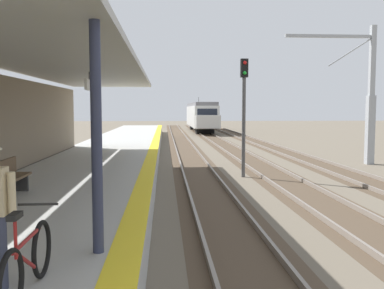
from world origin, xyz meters
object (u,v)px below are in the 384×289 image
at_px(approaching_train, 201,115).
at_px(bicycle_beside_commuter, 28,262).
at_px(catenary_pylon_far_side, 366,98).
at_px(rail_signal_post, 244,105).
at_px(platform_bench, 10,176).

height_order(approaching_train, bicycle_beside_commuter, approaching_train).
bearing_deg(approaching_train, catenary_pylon_far_side, -80.52).
bearing_deg(rail_signal_post, catenary_pylon_far_side, 28.52).
bearing_deg(catenary_pylon_far_side, rail_signal_post, -151.48).
distance_m(bicycle_beside_commuter, rail_signal_post, 15.00).
bearing_deg(rail_signal_post, approaching_train, 87.86).
relative_size(bicycle_beside_commuter, rail_signal_post, 0.35).
bearing_deg(platform_bench, catenary_pylon_far_side, 39.65).
relative_size(bicycle_beside_commuter, catenary_pylon_far_side, 0.24).
height_order(rail_signal_post, platform_bench, rail_signal_post).
distance_m(rail_signal_post, platform_bench, 11.07).
height_order(approaching_train, rail_signal_post, rail_signal_post).
bearing_deg(rail_signal_post, platform_bench, -131.76).
bearing_deg(catenary_pylon_far_side, approaching_train, 99.48).
height_order(bicycle_beside_commuter, platform_bench, bicycle_beside_commuter).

